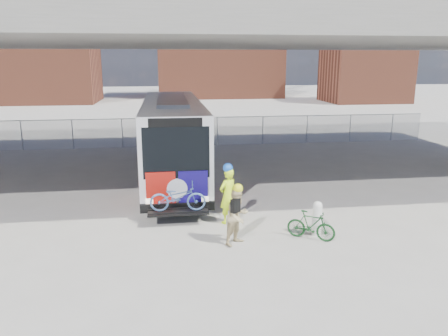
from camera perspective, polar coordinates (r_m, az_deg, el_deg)
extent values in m
plane|color=#9E9991|center=(16.72, 0.70, -4.76)|extent=(160.00, 160.00, 0.00)
cube|color=silver|center=(20.65, -6.74, 4.32)|extent=(2.55, 12.00, 3.20)
cube|color=black|center=(21.05, -6.82, 6.26)|extent=(2.61, 11.00, 1.28)
cube|color=black|center=(14.73, -6.27, 2.01)|extent=(2.24, 0.12, 1.76)
cube|color=black|center=(14.56, -6.38, 5.96)|extent=(1.78, 0.12, 0.30)
cube|color=black|center=(15.13, -6.08, -5.07)|extent=(2.55, 0.20, 0.30)
cube|color=#B5160D|center=(14.96, -8.25, -2.75)|extent=(1.00, 0.08, 1.20)
cube|color=#150B65|center=(14.99, -4.04, -2.60)|extent=(1.00, 0.08, 1.20)
cylinder|color=silver|center=(14.94, -6.14, -2.70)|extent=(0.70, 0.06, 0.70)
cube|color=gray|center=(20.44, -6.87, 8.94)|extent=(1.28, 7.20, 0.14)
cube|color=black|center=(14.66, -6.01, -5.70)|extent=(2.00, 0.70, 0.06)
cylinder|color=black|center=(16.70, -10.24, -3.21)|extent=(0.30, 1.00, 1.00)
cylinder|color=black|center=(16.75, -2.31, -2.94)|extent=(0.30, 1.00, 1.00)
cylinder|color=black|center=(25.05, -9.50, 2.53)|extent=(0.30, 1.00, 1.00)
cylinder|color=black|center=(25.08, -4.22, 2.69)|extent=(0.30, 1.00, 1.00)
cube|color=#B5160D|center=(17.08, -10.78, -0.07)|extent=(0.06, 2.60, 1.70)
cube|color=#150B65|center=(18.63, -10.55, 1.10)|extent=(0.06, 1.40, 1.70)
cube|color=#B5160D|center=(17.13, -2.03, 0.21)|extent=(0.06, 2.60, 1.70)
cube|color=#150B65|center=(18.68, -2.53, 1.36)|extent=(0.06, 1.40, 1.70)
imported|color=#46699C|center=(14.50, -6.06, -3.79)|extent=(1.87, 0.74, 0.97)
cube|color=#605E59|center=(19.86, -1.03, 17.93)|extent=(40.00, 16.00, 1.50)
cube|color=#605E59|center=(19.93, -1.04, 20.22)|extent=(40.00, 0.60, 0.80)
cylinder|color=gray|center=(29.64, -26.76, 3.76)|extent=(0.06, 0.06, 1.80)
cylinder|color=gray|center=(28.59, -19.15, 4.15)|extent=(0.06, 0.06, 1.80)
cylinder|color=gray|center=(28.07, -11.10, 4.50)|extent=(0.06, 0.06, 1.80)
cylinder|color=gray|center=(28.12, -2.92, 4.75)|extent=(0.06, 0.06, 1.80)
cylinder|color=gray|center=(28.73, 5.08, 4.91)|extent=(0.06, 0.06, 1.80)
cylinder|color=gray|center=(29.87, 12.61, 4.98)|extent=(0.06, 0.06, 1.80)
cylinder|color=gray|center=(31.48, 19.48, 4.96)|extent=(0.06, 0.06, 1.80)
plane|color=gray|center=(28.12, -2.92, 4.75)|extent=(30.00, 0.00, 30.00)
cube|color=gray|center=(27.99, -2.94, 6.61)|extent=(30.00, 0.05, 0.04)
cube|color=brown|center=(62.66, -22.83, 12.49)|extent=(14.00, 10.00, 10.00)
cube|color=brown|center=(68.19, -0.79, 14.40)|extent=(18.00, 12.00, 12.00)
cube|color=brown|center=(61.61, 17.93, 11.95)|extent=(10.00, 8.00, 8.00)
cylinder|color=brown|center=(72.89, 5.51, 19.43)|extent=(2.20, 2.20, 25.00)
cylinder|color=silver|center=(14.01, 12.04, -6.72)|extent=(0.29, 0.29, 0.97)
sphere|color=silver|center=(13.85, 12.14, -4.83)|extent=(0.29, 0.29, 0.29)
imported|color=#D0FF1A|center=(14.59, 0.51, -3.66)|extent=(0.82, 0.75, 1.89)
sphere|color=blue|center=(14.33, 0.52, 0.02)|extent=(0.33, 0.33, 0.33)
imported|color=tan|center=(12.98, 1.81, -6.38)|extent=(1.05, 1.02, 1.70)
sphere|color=yellow|center=(12.70, 1.84, -2.69)|extent=(0.29, 0.29, 0.29)
cube|color=black|center=(12.68, 1.51, -4.94)|extent=(0.32, 0.30, 0.40)
imported|color=#15421B|center=(13.68, 11.29, -7.35)|extent=(1.48, 1.17, 0.90)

